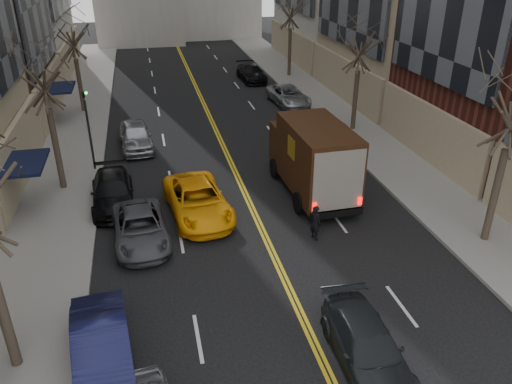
% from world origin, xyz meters
% --- Properties ---
extents(sidewalk_left, '(4.00, 66.00, 0.15)m').
position_xyz_m(sidewalk_left, '(-9.00, 27.00, 0.07)').
color(sidewalk_left, slate).
rests_on(sidewalk_left, ground).
extents(sidewalk_right, '(4.00, 66.00, 0.15)m').
position_xyz_m(sidewalk_right, '(9.00, 27.00, 0.07)').
color(sidewalk_right, slate).
rests_on(sidewalk_right, ground).
extents(tree_lf_mid, '(3.20, 3.20, 8.91)m').
position_xyz_m(tree_lf_mid, '(-8.80, 20.00, 6.60)').
color(tree_lf_mid, '#382D23').
rests_on(tree_lf_mid, sidewalk_left).
extents(tree_lf_far, '(3.20, 3.20, 8.12)m').
position_xyz_m(tree_lf_far, '(-8.80, 33.00, 6.02)').
color(tree_lf_far, '#382D23').
rests_on(tree_lf_far, sidewalk_left).
extents(tree_rt_mid, '(3.20, 3.20, 8.32)m').
position_xyz_m(tree_rt_mid, '(8.80, 25.00, 6.17)').
color(tree_rt_mid, '#382D23').
rests_on(tree_rt_mid, sidewalk_right).
extents(traffic_signal, '(0.29, 0.26, 4.70)m').
position_xyz_m(traffic_signal, '(-7.39, 22.00, 2.82)').
color(traffic_signal, black).
rests_on(traffic_signal, sidewalk_left).
extents(ups_truck, '(2.88, 6.77, 3.67)m').
position_xyz_m(ups_truck, '(3.21, 16.91, 1.85)').
color(ups_truck, black).
rests_on(ups_truck, ground).
extents(observer_sedan, '(1.99, 4.53, 1.29)m').
position_xyz_m(observer_sedan, '(1.20, 5.84, 0.65)').
color(observer_sedan, black).
rests_on(observer_sedan, ground).
extents(taxi, '(3.02, 5.58, 1.49)m').
position_xyz_m(taxi, '(-2.51, 15.90, 0.74)').
color(taxi, '#FFA80A').
rests_on(taxi, ground).
extents(pedestrian, '(0.55, 0.66, 1.55)m').
position_xyz_m(pedestrian, '(2.01, 12.80, 0.77)').
color(pedestrian, black).
rests_on(pedestrian, ground).
extents(parked_lf_b, '(2.05, 4.69, 1.50)m').
position_xyz_m(parked_lf_b, '(-6.30, 7.38, 0.75)').
color(parked_lf_b, '#13143C').
rests_on(parked_lf_b, ground).
extents(parked_lf_c, '(2.47, 4.75, 1.28)m').
position_xyz_m(parked_lf_c, '(-5.10, 14.19, 0.64)').
color(parked_lf_c, '#484B4F').
rests_on(parked_lf_c, ground).
extents(parked_lf_d, '(2.12, 4.77, 1.36)m').
position_xyz_m(parked_lf_d, '(-6.30, 17.79, 0.68)').
color(parked_lf_d, black).
rests_on(parked_lf_d, ground).
extents(parked_lf_e, '(2.20, 4.70, 1.56)m').
position_xyz_m(parked_lf_e, '(-5.14, 24.96, 0.78)').
color(parked_lf_e, '#A5A7AC').
rests_on(parked_lf_e, ground).
extents(parked_rt_a, '(2.06, 4.64, 1.48)m').
position_xyz_m(parked_rt_a, '(6.30, 21.79, 0.74)').
color(parked_rt_a, '#515259').
rests_on(parked_rt_a, ground).
extents(parked_rt_b, '(2.65, 5.11, 1.38)m').
position_xyz_m(parked_rt_b, '(6.30, 31.58, 0.69)').
color(parked_rt_b, '#9DA0A4').
rests_on(parked_rt_b, ground).
extents(parked_rt_c, '(2.17, 4.88, 1.39)m').
position_xyz_m(parked_rt_c, '(5.10, 39.33, 0.69)').
color(parked_rt_c, black).
rests_on(parked_rt_c, ground).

